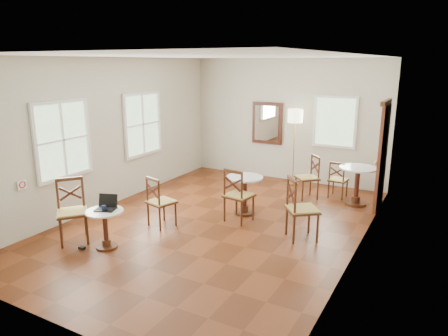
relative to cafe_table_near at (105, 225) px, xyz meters
The scene contains 17 objects.
ground 2.05m from the cafe_table_near, 58.86° to the left, with size 7.00×7.00×0.00m, color #612910.
room_shell 2.68m from the cafe_table_near, 63.83° to the left, with size 5.02×7.02×3.01m.
cafe_table_near is the anchor object (origin of this frame).
cafe_table_mid 2.77m from the cafe_table_near, 63.09° to the left, with size 0.71×0.71×0.75m.
cafe_table_back 5.11m from the cafe_table_near, 53.22° to the left, with size 0.76×0.76×0.80m.
chair_near_a 1.18m from the cafe_table_near, 79.64° to the left, with size 0.53×0.53×0.94m.
chair_near_b 0.68m from the cafe_table_near, behind, with size 0.69×0.69×1.06m.
chair_mid_a 2.45m from the cafe_table_near, 57.09° to the left, with size 0.53×0.53×1.02m.
chair_mid_b 3.19m from the cafe_table_near, 35.35° to the left, with size 0.69×0.69×1.07m.
chair_back_a 5.08m from the cafe_table_near, 59.17° to the left, with size 0.40×0.40×0.82m.
chair_back_b 4.50m from the cafe_table_near, 63.10° to the left, with size 0.62×0.62×0.95m.
floor_lamp 5.20m from the cafe_table_near, 74.12° to the left, with size 0.36×0.36×1.83m.
laptop 0.31m from the cafe_table_near, 107.33° to the left, with size 0.38×0.35×0.22m.
mouse 0.26m from the cafe_table_near, 134.21° to the left, with size 0.09×0.06×0.03m, color black.
navy_mug 0.28m from the cafe_table_near, 24.59° to the right, with size 0.11×0.07×0.09m.
water_glass 0.35m from the cafe_table_near, 59.77° to the left, with size 0.06×0.06×0.11m, color white.
power_adapter 0.53m from the cafe_table_near, 141.95° to the right, with size 0.11×0.06×0.04m, color black.
Camera 1 is at (3.59, -6.19, 2.90)m, focal length 33.21 mm.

